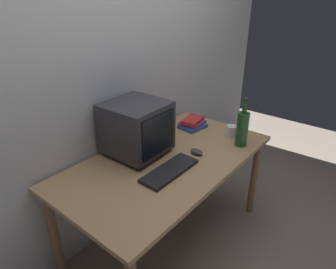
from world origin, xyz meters
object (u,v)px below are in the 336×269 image
crt_monitor (137,128)px  computer_mouse (197,152)px  bottle_tall (242,128)px  book_stack (192,123)px  mug (231,131)px  bottle_short (156,128)px  keyboard (170,171)px

crt_monitor → computer_mouse: (0.25, -0.33, -0.17)m
bottle_tall → crt_monitor: bearing=138.1°
computer_mouse → bottle_tall: 0.38m
book_stack → mug: (0.05, -0.33, 0.01)m
bottle_short → computer_mouse: bearing=-95.8°
keyboard → bottle_short: bearing=50.9°
crt_monitor → keyboard: 0.38m
bottle_short → mug: size_ratio=1.44×
book_stack → crt_monitor: bearing=175.3°
bottle_short → keyboard: bearing=-129.3°
computer_mouse → bottle_tall: size_ratio=0.27×
bottle_tall → book_stack: bottle_tall is taller
keyboard → bottle_short: (0.34, 0.42, 0.05)m
keyboard → bottle_tall: 0.65m
keyboard → book_stack: (0.65, 0.28, 0.03)m
bottle_short → book_stack: size_ratio=0.76×
computer_mouse → bottle_short: (0.04, 0.42, 0.05)m
crt_monitor → bottle_short: size_ratio=2.32×
mug → crt_monitor: bearing=149.6°
mug → computer_mouse: bearing=172.6°
bottle_tall → book_stack: bearing=85.6°
crt_monitor → book_stack: size_ratio=1.77×
crt_monitor → keyboard: (-0.05, -0.33, -0.18)m
bottle_tall → mug: bearing=54.8°
keyboard → computer_mouse: (0.30, 0.00, 0.01)m
bottle_tall → book_stack: size_ratio=1.64×
mug → keyboard: bearing=175.8°
crt_monitor → bottle_tall: (0.56, -0.50, -0.05)m
crt_monitor → computer_mouse: bearing=-53.0°
mug → book_stack: bearing=99.0°
bottle_short → book_stack: bearing=-23.9°
crt_monitor → keyboard: bearing=-98.7°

